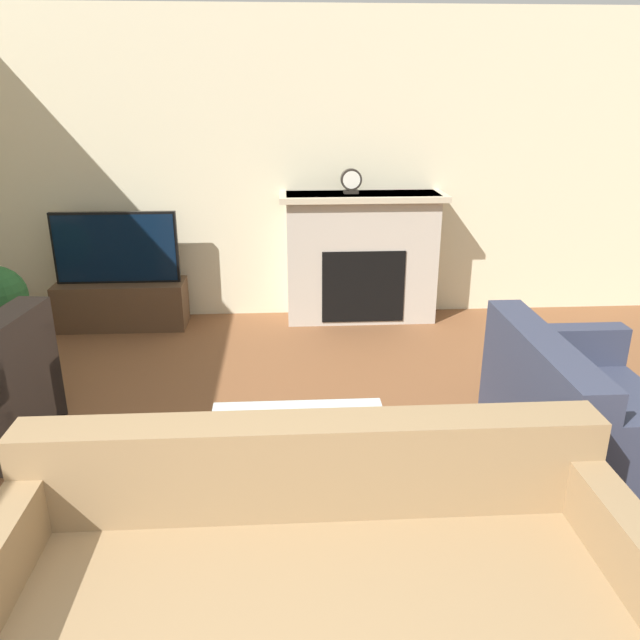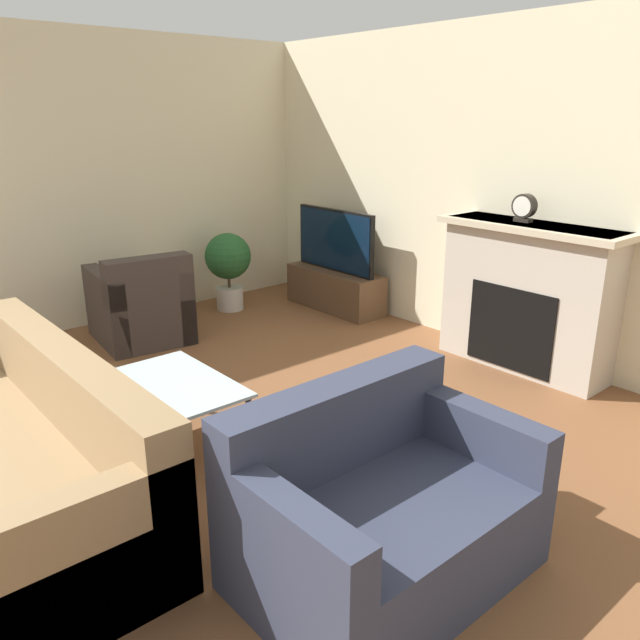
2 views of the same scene
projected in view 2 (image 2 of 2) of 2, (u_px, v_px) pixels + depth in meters
wall_back at (462, 187)px, 5.44m from camera, size 7.94×0.06×2.70m
wall_left at (66, 184)px, 5.67m from camera, size 0.06×8.01×2.70m
fireplace at (527, 294)px, 4.91m from camera, size 1.47×0.45×1.17m
tv_stand at (335, 289)px, 6.55m from camera, size 1.13×0.39×0.42m
tv at (335, 240)px, 6.38m from camera, size 1.07×0.06×0.63m
couch_sectional at (12, 461)px, 3.16m from camera, size 2.29×0.94×0.82m
couch_loveseat at (380, 513)px, 2.74m from camera, size 0.86×1.27×0.82m
armchair_by_window at (141, 308)px, 5.60m from camera, size 0.93×0.84×0.82m
coffee_table at (177, 389)px, 3.75m from camera, size 0.91×0.55×0.43m
potted_plant at (228, 263)px, 6.43m from camera, size 0.47×0.47×0.81m
mantel_clock at (524, 207)px, 4.77m from camera, size 0.18×0.07×0.21m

